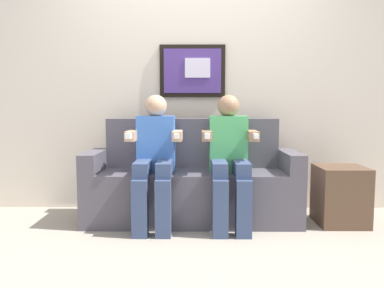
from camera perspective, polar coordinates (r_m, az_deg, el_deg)
ground_plane at (r=3.19m, az=-0.02°, el=-12.89°), size 5.53×5.53×0.00m
back_wall_assembly at (r=3.80m, az=0.07°, el=9.99°), size 4.25×0.10×2.60m
couch at (r=3.42m, az=0.02°, el=-6.18°), size 1.85×0.58×0.90m
person_on_left at (r=3.23m, az=-5.55°, el=-1.64°), size 0.46×0.56×1.11m
person_on_right at (r=3.22m, az=5.55°, el=-1.65°), size 0.46×0.56×1.11m
side_table_right at (r=3.56m, az=21.17°, el=-7.13°), size 0.40×0.40×0.50m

